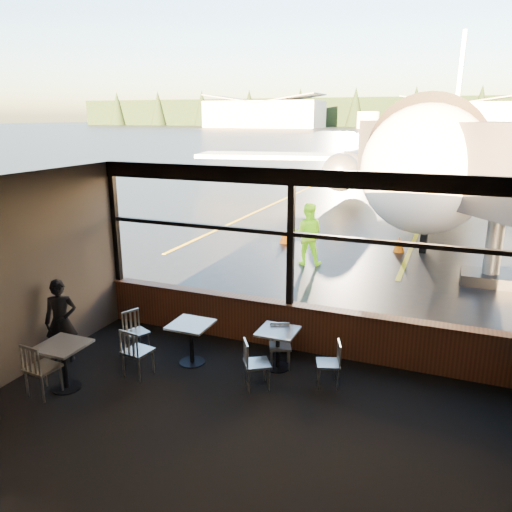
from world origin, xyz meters
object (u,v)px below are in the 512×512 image
Objects in this scene: chair_left_s at (43,368)px; cone_extra at (285,236)px; passenger at (61,321)px; airliner at (451,97)px; cafe_table_near at (278,349)px; jet_bridge at (491,198)px; chair_near_e at (328,364)px; chair_near_n at (280,347)px; cone_nose at (399,244)px; cafe_table_mid at (191,343)px; cone_wing at (292,190)px; chair_mid_s at (138,352)px; chair_mid_w at (136,333)px; chair_near_w at (257,364)px; ground_crew at (308,234)px; cafe_table_left at (65,367)px.

chair_left_s reaches higher than cone_extra.
airliner is at bearing 43.19° from passenger.
passenger reaches higher than cafe_table_near.
jet_bridge is 7.36m from chair_near_e.
chair_near_n is at bearing -71.67° from cone_extra.
chair_left_s is 12.17m from cone_nose.
cone_extra is at bearing 98.30° from cafe_table_mid.
airliner is at bearing 5.27° from cone_wing.
cafe_table_mid is at bearing 57.80° from chair_mid_s.
airliner is at bearing 80.85° from cafe_table_mid.
airliner is 13.05m from cone_nose.
chair_mid_w is (-2.70, -0.45, 0.05)m from cafe_table_near.
chair_near_w reaches higher than cone_nose.
chair_near_w is at bearing -97.51° from cafe_table_near.
chair_near_n is at bearing 68.48° from cafe_table_near.
ground_crew reaches higher than chair_near_w.
ground_crew reaches higher than cone_nose.
passenger is 0.83× the size of ground_crew.
chair_near_n is at bearing -96.61° from cone_nose.
chair_mid_s reaches higher than cone_nose.
cafe_table_left reaches higher than cone_nose.
cone_wing is at bearing -78.84° from ground_crew.
airliner is 18.51× the size of ground_crew.
passenger is (-3.77, -1.21, 0.41)m from cafe_table_near.
cafe_table_mid is 0.83× the size of chair_left_s.
passenger is (-1.61, -0.05, 0.32)m from chair_mid_s.
jet_bridge reaches higher than cone_extra.
cone_extra is at bearing 93.46° from chair_left_s.
chair_near_n is 1.58× the size of cone_extra.
passenger reaches higher than chair_left_s.
passenger is (-3.80, -1.27, 0.38)m from chair_near_n.
cafe_table_left is at bearing -128.15° from jet_bridge.
cafe_table_left reaches higher than cone_wing.
chair_near_n is (-0.96, 0.31, 0.00)m from chair_near_e.
passenger is at bearing -115.15° from cone_nose.
ground_crew reaches higher than cone_wing.
cone_extra is (-3.95, -0.31, -0.01)m from cone_nose.
chair_mid_s reaches higher than cafe_table_left.
chair_left_s is 0.61× the size of passenger.
jet_bridge reaches higher than passenger.
airliner is 15.11m from jet_bridge.
airliner is 21.94m from chair_near_e.
cafe_table_left is 1.01× the size of chair_near_n.
ground_crew reaches higher than cafe_table_near.
chair_near_e is 0.51× the size of passenger.
cafe_table_mid is at bearing 46.26° from cafe_table_left.
chair_near_n is at bearing 16.79° from cafe_table_mid.
chair_near_n is (-1.91, -21.04, -4.96)m from airliner.
cafe_table_left is 22.57m from cone_wing.
chair_mid_s is 0.59× the size of passenger.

